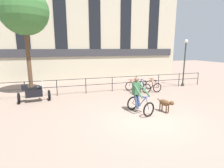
{
  "coord_description": "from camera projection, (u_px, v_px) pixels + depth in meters",
  "views": [
    {
      "loc": [
        -3.64,
        -6.35,
        3.04
      ],
      "look_at": [
        -0.75,
        2.86,
        1.05
      ],
      "focal_mm": 28.0,
      "sensor_mm": 36.0,
      "label": 1
    }
  ],
  "objects": [
    {
      "name": "ground_plane",
      "position": [
        148.0,
        119.0,
        7.62
      ],
      "size": [
        60.0,
        60.0,
        0.0
      ],
      "primitive_type": "plane",
      "color": "gray"
    },
    {
      "name": "canal_railing",
      "position": [
        112.0,
        82.0,
        12.33
      ],
      "size": [
        15.05,
        0.05,
        1.05
      ],
      "color": "#232326",
      "rests_on": "ground_plane"
    },
    {
      "name": "building_facade",
      "position": [
        94.0,
        29.0,
        16.9
      ],
      "size": [
        18.0,
        0.72,
        9.83
      ],
      "color": "#BCB299",
      "rests_on": "ground_plane"
    },
    {
      "name": "cyclist_with_bike",
      "position": [
        138.0,
        97.0,
        8.3
      ],
      "size": [
        0.99,
        1.32,
        1.7
      ],
      "rotation": [
        0.0,
        0.0,
        0.3
      ],
      "color": "black",
      "rests_on": "ground_plane"
    },
    {
      "name": "dog",
      "position": [
        166.0,
        103.0,
        8.34
      ],
      "size": [
        0.44,
        0.98,
        0.65
      ],
      "rotation": [
        0.0,
        0.0,
        0.32
      ],
      "color": "brown",
      "rests_on": "ground_plane"
    },
    {
      "name": "parked_motorcycle",
      "position": [
        34.0,
        92.0,
        9.96
      ],
      "size": [
        1.79,
        0.84,
        1.35
      ],
      "rotation": [
        0.0,
        0.0,
        1.7
      ],
      "color": "black",
      "rests_on": "ground_plane"
    },
    {
      "name": "parked_bicycle_near_lamp",
      "position": [
        133.0,
        87.0,
        12.17
      ],
      "size": [
        0.72,
        1.15,
        0.86
      ],
      "rotation": [
        0.0,
        0.0,
        3.2
      ],
      "color": "black",
      "rests_on": "ground_plane"
    },
    {
      "name": "parked_bicycle_mid_left",
      "position": [
        143.0,
        87.0,
        12.41
      ],
      "size": [
        0.68,
        1.12,
        0.86
      ],
      "rotation": [
        0.0,
        0.0,
        3.12
      ],
      "color": "black",
      "rests_on": "ground_plane"
    },
    {
      "name": "parked_bicycle_mid_right",
      "position": [
        153.0,
        86.0,
        12.64
      ],
      "size": [
        0.69,
        1.13,
        0.86
      ],
      "rotation": [
        0.0,
        0.0,
        3.17
      ],
      "color": "black",
      "rests_on": "ground_plane"
    },
    {
      "name": "street_lamp",
      "position": [
        185.0,
        60.0,
        13.88
      ],
      "size": [
        0.28,
        0.28,
        3.7
      ],
      "color": "#2D382D",
      "rests_on": "ground_plane"
    },
    {
      "name": "tree_canalside_left",
      "position": [
        24.0,
        11.0,
        10.64
      ],
      "size": [
        2.95,
        2.95,
        6.76
      ],
      "color": "brown",
      "rests_on": "ground_plane"
    }
  ]
}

